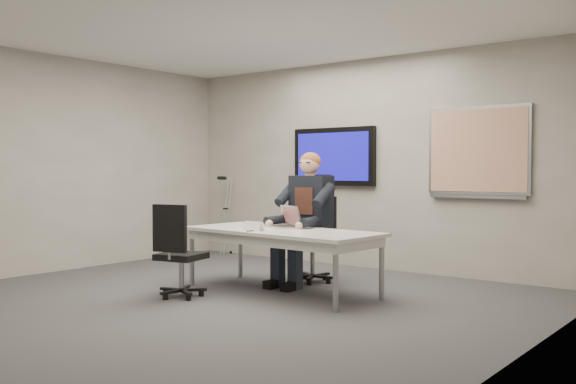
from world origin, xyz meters
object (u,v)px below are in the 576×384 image
Objects in this scene: office_chair_near at (179,268)px; laptop at (286,222)px; seated_person at (301,231)px; office_chair_far at (314,255)px; conference_table at (281,237)px.

office_chair_near is 1.32m from laptop.
seated_person reaches higher than laptop.
seated_person is at bearing -96.33° from office_chair_far.
seated_person is at bearing -124.75° from office_chair_near.
laptop is (0.51, 1.14, 0.43)m from office_chair_near.
laptop is (-0.14, 0.27, 0.14)m from conference_table.
office_chair_far is 2.43× the size of laptop.
conference_table is at bearing -43.08° from laptop.
office_chair_near is at bearing -95.14° from laptop.
office_chair_near is (-0.54, -1.64, -0.01)m from office_chair_far.
office_chair_far reaches higher than conference_table.
office_chair_far is 0.65m from laptop.
laptop is at bearing -100.76° from office_chair_far.
conference_table is 5.44× the size of laptop.
laptop is (-0.03, -0.23, 0.12)m from seated_person.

